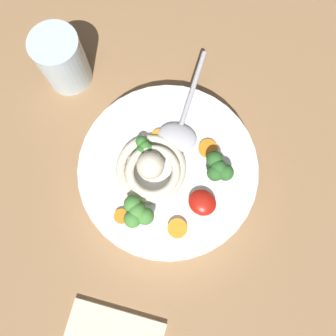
{
  "coord_description": "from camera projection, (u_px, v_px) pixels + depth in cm",
  "views": [
    {
      "loc": [
        3.61,
        -13.64,
        59.42
      ],
      "look_at": [
        -2.85,
        -3.35,
        8.56
      ],
      "focal_mm": 37.26,
      "sensor_mm": 36.0,
      "label": 1
    }
  ],
  "objects": [
    {
      "name": "table_slab",
      "position": [
        193.0,
        170.0,
        0.59
      ],
      "size": [
        109.51,
        109.51,
        3.78
      ],
      "primitive_type": "cube",
      "color": "#936D47",
      "rests_on": "ground"
    },
    {
      "name": "soup_spoon",
      "position": [
        180.0,
        129.0,
        0.53
      ],
      "size": [
        7.72,
        17.5,
        1.6
      ],
      "rotation": [
        0.0,
        0.0,
        1.83
      ],
      "color": "#B7B7BC",
      "rests_on": "soup_bowl"
    },
    {
      "name": "noodle_pile",
      "position": [
        151.0,
        168.0,
        0.51
      ],
      "size": [
        11.5,
        11.28,
        4.62
      ],
      "color": "beige",
      "rests_on": "soup_bowl"
    },
    {
      "name": "chili_sauce_dollop",
      "position": [
        202.0,
        203.0,
        0.5
      ],
      "size": [
        4.12,
        3.71,
        1.86
      ],
      "primitive_type": "ellipsoid",
      "color": "#B2190F",
      "rests_on": "soup_bowl"
    },
    {
      "name": "soup_bowl",
      "position": [
        168.0,
        171.0,
        0.55
      ],
      "size": [
        27.27,
        27.27,
        4.78
      ],
      "color": "white",
      "rests_on": "table_slab"
    },
    {
      "name": "carrot_slice_beside_noodles",
      "position": [
        208.0,
        148.0,
        0.53
      ],
      "size": [
        2.86,
        2.86,
        0.57
      ],
      "primitive_type": "cylinder",
      "color": "orange",
      "rests_on": "soup_bowl"
    },
    {
      "name": "broccoli_floret_far",
      "position": [
        144.0,
        147.0,
        0.51
      ],
      "size": [
        3.45,
        2.97,
        2.73
      ],
      "color": "#7A9E60",
      "rests_on": "soup_bowl"
    },
    {
      "name": "carrot_slice_extra_b",
      "position": [
        160.0,
        135.0,
        0.53
      ],
      "size": [
        2.43,
        2.43,
        0.66
      ],
      "primitive_type": "cylinder",
      "color": "orange",
      "rests_on": "soup_bowl"
    },
    {
      "name": "drinking_glass",
      "position": [
        62.0,
        60.0,
        0.56
      ],
      "size": [
        7.77,
        7.77,
        10.06
      ],
      "primitive_type": "cylinder",
      "color": "silver",
      "rests_on": "table_slab"
    },
    {
      "name": "carrot_slice_left",
      "position": [
        177.0,
        228.0,
        0.5
      ],
      "size": [
        2.84,
        2.84,
        0.8
      ],
      "primitive_type": "cylinder",
      "color": "orange",
      "rests_on": "soup_bowl"
    },
    {
      "name": "broccoli_floret_front",
      "position": [
        219.0,
        167.0,
        0.5
      ],
      "size": [
        4.72,
        4.06,
        3.73
      ],
      "color": "#7A9E60",
      "rests_on": "soup_bowl"
    },
    {
      "name": "broccoli_floret_beside_chili",
      "position": [
        137.0,
        213.0,
        0.48
      ],
      "size": [
        4.89,
        4.21,
        3.87
      ],
      "color": "#7A9E60",
      "rests_on": "soup_bowl"
    },
    {
      "name": "carrot_slice_extra_a",
      "position": [
        121.0,
        216.0,
        0.5
      ],
      "size": [
        2.16,
        2.16,
        0.7
      ],
      "primitive_type": "cylinder",
      "color": "orange",
      "rests_on": "soup_bowl"
    }
  ]
}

